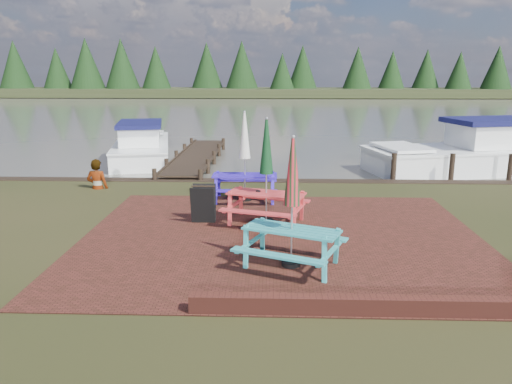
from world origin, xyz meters
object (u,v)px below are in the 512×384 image
object	(u,v)px
boat_jetty	(142,148)
picnic_table_blue	(245,170)
person	(96,160)
jetty	(196,156)
chalkboard	(203,204)
picnic_table_teal	(292,223)
picnic_table_red	(266,188)
boat_near	(479,155)

from	to	relation	value
boat_jetty	picnic_table_blue	bearing A→B (deg)	-68.55
person	picnic_table_blue	bearing A→B (deg)	169.22
jetty	chalkboard	bearing A→B (deg)	-80.23
picnic_table_teal	picnic_table_red	world-z (taller)	picnic_table_red
chalkboard	jetty	size ratio (longest dim) A/B	0.10
picnic_table_blue	jetty	bearing A→B (deg)	109.03
picnic_table_red	boat_jetty	distance (m)	11.32
boat_near	picnic_table_teal	bearing A→B (deg)	130.69
picnic_table_teal	boat_near	xyz separation A→B (m)	(7.71, 10.56, -0.40)
picnic_table_teal	chalkboard	bearing A→B (deg)	149.92
boat_near	person	xyz separation A→B (m)	(-13.69, -4.23, 0.47)
chalkboard	jetty	bearing A→B (deg)	99.14
boat_jetty	jetty	bearing A→B (deg)	-25.91
boat_jetty	boat_near	xyz separation A→B (m)	(13.86, -2.01, 0.10)
picnic_table_teal	chalkboard	xyz separation A→B (m)	(-2.08, 2.79, -0.39)
picnic_table_teal	picnic_table_blue	size ratio (longest dim) A/B	0.98
picnic_table_red	chalkboard	bearing A→B (deg)	-164.34
picnic_table_teal	jetty	size ratio (longest dim) A/B	0.28
person	picnic_table_red	bearing A→B (deg)	151.91
picnic_table_red	boat_jetty	world-z (taller)	picnic_table_red
chalkboard	person	world-z (taller)	person
boat_jetty	boat_near	size ratio (longest dim) A/B	0.79
boat_near	picnic_table_red	bearing A→B (deg)	120.25
picnic_table_red	picnic_table_blue	bearing A→B (deg)	122.96
picnic_table_red	boat_jetty	xyz separation A→B (m)	(-5.63, 9.81, -0.53)
picnic_table_teal	boat_jetty	world-z (taller)	picnic_table_teal
picnic_table_teal	boat_near	distance (m)	13.08
jetty	picnic_table_blue	bearing A→B (deg)	-70.41
picnic_table_blue	boat_near	distance (m)	10.50
chalkboard	boat_jetty	size ratio (longest dim) A/B	0.14
picnic_table_teal	boat_near	world-z (taller)	picnic_table_teal
chalkboard	boat_near	distance (m)	12.49
picnic_table_red	boat_near	distance (m)	11.34
person	jetty	bearing A→B (deg)	-107.49
picnic_table_blue	chalkboard	distance (m)	2.39
picnic_table_blue	jetty	distance (m)	7.45
picnic_table_teal	person	size ratio (longest dim) A/B	1.33
boat_jetty	picnic_table_red	bearing A→B (deg)	-71.92
picnic_table_teal	picnic_table_blue	distance (m)	5.11
picnic_table_teal	boat_jetty	size ratio (longest dim) A/B	0.36
picnic_table_blue	chalkboard	size ratio (longest dim) A/B	2.72
picnic_table_blue	jetty	world-z (taller)	picnic_table_blue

